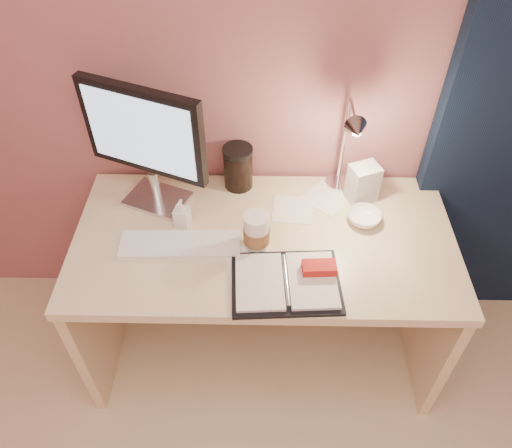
{
  "coord_description": "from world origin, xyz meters",
  "views": [
    {
      "loc": [
        -0.01,
        0.13,
        2.06
      ],
      "look_at": [
        -0.03,
        1.33,
        0.85
      ],
      "focal_mm": 35.0,
      "sensor_mm": 36.0,
      "label": 1
    }
  ],
  "objects_px": {
    "product_box": "(363,183)",
    "planner": "(289,281)",
    "monitor": "(146,138)",
    "desk": "(264,262)",
    "dark_jar": "(238,169)",
    "keyboard": "(180,244)",
    "desk_lamp": "(348,148)",
    "coffee_cup": "(256,233)",
    "lotion_bottle": "(182,213)",
    "bowl": "(364,218)"
  },
  "relations": [
    {
      "from": "product_box",
      "to": "planner",
      "type": "bearing_deg",
      "value": -146.77
    },
    {
      "from": "monitor",
      "to": "product_box",
      "type": "relative_size",
      "value": 3.15
    },
    {
      "from": "desk",
      "to": "planner",
      "type": "distance_m",
      "value": 0.38
    },
    {
      "from": "monitor",
      "to": "planner",
      "type": "relative_size",
      "value": 1.33
    },
    {
      "from": "planner",
      "to": "dark_jar",
      "type": "height_order",
      "value": "dark_jar"
    },
    {
      "from": "monitor",
      "to": "desk",
      "type": "bearing_deg",
      "value": 6.94
    },
    {
      "from": "planner",
      "to": "keyboard",
      "type": "bearing_deg",
      "value": 153.8
    },
    {
      "from": "dark_jar",
      "to": "product_box",
      "type": "bearing_deg",
      "value": -8.85
    },
    {
      "from": "desk",
      "to": "desk_lamp",
      "type": "xyz_separation_m",
      "value": [
        0.29,
        0.12,
        0.49
      ]
    },
    {
      "from": "desk",
      "to": "coffee_cup",
      "type": "distance_m",
      "value": 0.32
    },
    {
      "from": "lotion_bottle",
      "to": "product_box",
      "type": "bearing_deg",
      "value": 12.89
    },
    {
      "from": "dark_jar",
      "to": "desk_lamp",
      "type": "distance_m",
      "value": 0.45
    },
    {
      "from": "monitor",
      "to": "lotion_bottle",
      "type": "relative_size",
      "value": 4.26
    },
    {
      "from": "planner",
      "to": "monitor",
      "type": "bearing_deg",
      "value": 138.17
    },
    {
      "from": "bowl",
      "to": "lotion_bottle",
      "type": "bearing_deg",
      "value": -177.54
    },
    {
      "from": "monitor",
      "to": "coffee_cup",
      "type": "relative_size",
      "value": 3.34
    },
    {
      "from": "coffee_cup",
      "to": "dark_jar",
      "type": "distance_m",
      "value": 0.35
    },
    {
      "from": "keyboard",
      "to": "monitor",
      "type": "bearing_deg",
      "value": 114.86
    },
    {
      "from": "keyboard",
      "to": "planner",
      "type": "distance_m",
      "value": 0.42
    },
    {
      "from": "desk",
      "to": "coffee_cup",
      "type": "bearing_deg",
      "value": -103.4
    },
    {
      "from": "product_box",
      "to": "desk_lamp",
      "type": "height_order",
      "value": "desk_lamp"
    },
    {
      "from": "desk_lamp",
      "to": "coffee_cup",
      "type": "bearing_deg",
      "value": -144.65
    },
    {
      "from": "desk",
      "to": "lotion_bottle",
      "type": "relative_size",
      "value": 11.88
    },
    {
      "from": "keyboard",
      "to": "bowl",
      "type": "relative_size",
      "value": 3.39
    },
    {
      "from": "keyboard",
      "to": "desk_lamp",
      "type": "relative_size",
      "value": 1.02
    },
    {
      "from": "bowl",
      "to": "dark_jar",
      "type": "relative_size",
      "value": 0.78
    },
    {
      "from": "coffee_cup",
      "to": "desk_lamp",
      "type": "bearing_deg",
      "value": 36.32
    },
    {
      "from": "coffee_cup",
      "to": "bowl",
      "type": "distance_m",
      "value": 0.43
    },
    {
      "from": "coffee_cup",
      "to": "dark_jar",
      "type": "height_order",
      "value": "dark_jar"
    },
    {
      "from": "desk",
      "to": "product_box",
      "type": "height_order",
      "value": "product_box"
    },
    {
      "from": "desk",
      "to": "dark_jar",
      "type": "xyz_separation_m",
      "value": [
        -0.11,
        0.22,
        0.31
      ]
    },
    {
      "from": "desk",
      "to": "bowl",
      "type": "bearing_deg",
      "value": 2.55
    },
    {
      "from": "coffee_cup",
      "to": "product_box",
      "type": "bearing_deg",
      "value": 32.76
    },
    {
      "from": "planner",
      "to": "product_box",
      "type": "xyz_separation_m",
      "value": [
        0.29,
        0.43,
        0.07
      ]
    },
    {
      "from": "coffee_cup",
      "to": "monitor",
      "type": "bearing_deg",
      "value": 149.15
    },
    {
      "from": "keyboard",
      "to": "desk_lamp",
      "type": "height_order",
      "value": "desk_lamp"
    },
    {
      "from": "keyboard",
      "to": "bowl",
      "type": "height_order",
      "value": "bowl"
    },
    {
      "from": "desk",
      "to": "desk_lamp",
      "type": "bearing_deg",
      "value": 22.12
    },
    {
      "from": "lotion_bottle",
      "to": "dark_jar",
      "type": "relative_size",
      "value": 0.73
    },
    {
      "from": "planner",
      "to": "desk_lamp",
      "type": "bearing_deg",
      "value": 59.2
    },
    {
      "from": "keyboard",
      "to": "planner",
      "type": "relative_size",
      "value": 1.14
    },
    {
      "from": "dark_jar",
      "to": "monitor",
      "type": "bearing_deg",
      "value": -162.06
    },
    {
      "from": "bowl",
      "to": "product_box",
      "type": "relative_size",
      "value": 0.8
    },
    {
      "from": "desk",
      "to": "dark_jar",
      "type": "distance_m",
      "value": 0.39
    },
    {
      "from": "lotion_bottle",
      "to": "product_box",
      "type": "xyz_separation_m",
      "value": [
        0.68,
        0.16,
        0.02
      ]
    },
    {
      "from": "lotion_bottle",
      "to": "product_box",
      "type": "height_order",
      "value": "product_box"
    },
    {
      "from": "keyboard",
      "to": "desk",
      "type": "bearing_deg",
      "value": 20.39
    },
    {
      "from": "dark_jar",
      "to": "product_box",
      "type": "xyz_separation_m",
      "value": [
        0.48,
        -0.08,
        -0.0
      ]
    },
    {
      "from": "monitor",
      "to": "dark_jar",
      "type": "height_order",
      "value": "monitor"
    },
    {
      "from": "product_box",
      "to": "keyboard",
      "type": "bearing_deg",
      "value": 179.05
    }
  ]
}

